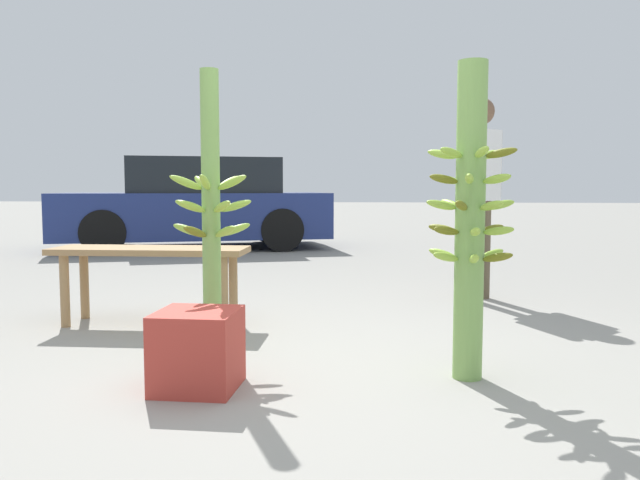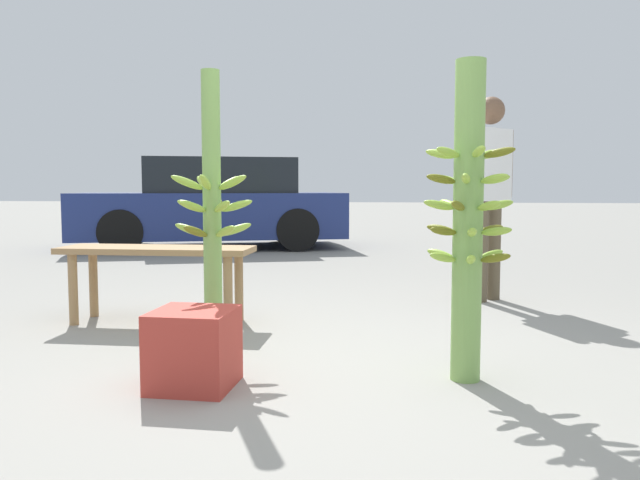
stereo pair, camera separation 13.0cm
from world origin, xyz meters
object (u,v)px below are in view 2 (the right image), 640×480
at_px(banana_stalk_center, 468,220).
at_px(market_bench, 157,259).
at_px(banana_stalk_left, 212,212).
at_px(parked_car, 213,205).
at_px(vendor_person, 489,178).
at_px(produce_crate, 194,349).

height_order(banana_stalk_center, market_bench, banana_stalk_center).
distance_m(banana_stalk_center, market_bench, 2.23).
bearing_deg(banana_stalk_left, parked_car, 108.63).
xyz_separation_m(banana_stalk_left, vendor_person, (1.67, 1.93, 0.22)).
relative_size(parked_car, produce_crate, 12.19).
distance_m(banana_stalk_center, parked_car, 7.17).
height_order(vendor_person, parked_car, vendor_person).
height_order(parked_car, produce_crate, parked_car).
relative_size(vendor_person, parked_car, 0.37).
bearing_deg(market_bench, banana_stalk_left, -50.35).
xyz_separation_m(banana_stalk_left, parked_car, (-2.04, 6.05, -0.12)).
xyz_separation_m(banana_stalk_center, parked_car, (-3.38, 6.32, -0.10)).
bearing_deg(banana_stalk_center, market_bench, 153.53).
distance_m(vendor_person, market_bench, 2.66).
relative_size(banana_stalk_center, vendor_person, 0.91).
height_order(banana_stalk_center, parked_car, banana_stalk_center).
bearing_deg(vendor_person, produce_crate, 11.32).
bearing_deg(market_bench, banana_stalk_center, -28.58).
bearing_deg(banana_stalk_left, market_bench, 131.76).
relative_size(banana_stalk_left, produce_crate, 4.30).
bearing_deg(vendor_person, parked_car, -94.73).
xyz_separation_m(vendor_person, parked_car, (-3.71, 4.12, -0.34)).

